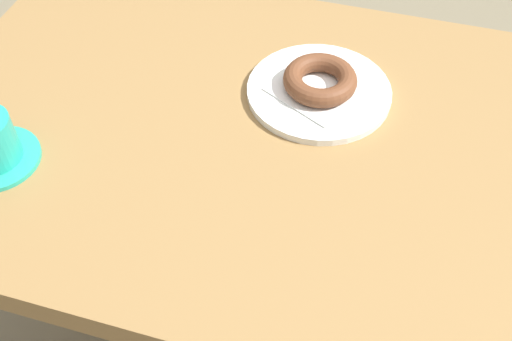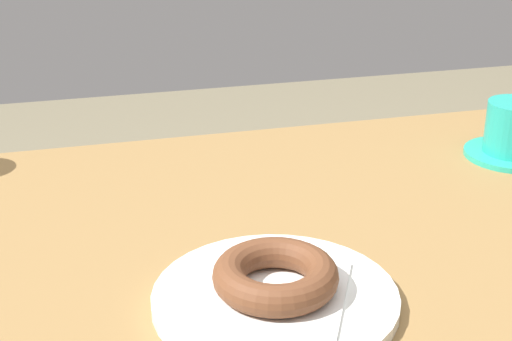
{
  "view_description": "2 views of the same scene",
  "coord_description": "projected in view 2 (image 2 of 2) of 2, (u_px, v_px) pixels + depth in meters",
  "views": [
    {
      "loc": [
        -0.19,
        0.66,
        1.42
      ],
      "look_at": [
        -0.03,
        0.11,
        0.77
      ],
      "focal_mm": 43.81,
      "sensor_mm": 36.0,
      "label": 1
    },
    {
      "loc": [
        -0.25,
        -0.69,
        1.13
      ],
      "look_at": [
        -0.04,
        0.12,
        0.78
      ],
      "focal_mm": 53.06,
      "sensor_mm": 36.0,
      "label": 2
    }
  ],
  "objects": [
    {
      "name": "plate_chocolate_ring",
      "position": [
        275.0,
        298.0,
        0.72
      ],
      "size": [
        0.23,
        0.23,
        0.01
      ],
      "primitive_type": "cylinder",
      "color": "white",
      "rests_on": "table"
    },
    {
      "name": "donut_chocolate_ring",
      "position": [
        276.0,
        275.0,
        0.71
      ],
      "size": [
        0.12,
        0.12,
        0.03
      ],
      "primitive_type": "torus",
      "color": "brown",
      "rests_on": "napkin_chocolate_ring"
    },
    {
      "name": "table",
      "position": [
        314.0,
        315.0,
        0.87
      ],
      "size": [
        1.07,
        0.74,
        0.73
      ],
      "color": "olive",
      "rests_on": "ground_plane"
    },
    {
      "name": "napkin_chocolate_ring",
      "position": [
        275.0,
        291.0,
        0.71
      ],
      "size": [
        0.18,
        0.18,
        0.0
      ],
      "primitive_type": "cube",
      "rotation": [
        0.0,
        0.0,
        -0.47
      ],
      "color": "white",
      "rests_on": "plate_chocolate_ring"
    }
  ]
}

